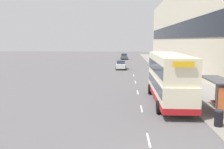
{
  "coord_description": "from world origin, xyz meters",
  "views": [
    {
      "loc": [
        -1.32,
        -9.6,
        5.54
      ],
      "look_at": [
        -2.95,
        20.35,
        1.36
      ],
      "focal_mm": 40.0,
      "sensor_mm": 36.0,
      "label": 1
    }
  ],
  "objects_px": {
    "double_decker_bus_near": "(169,77)",
    "litter_bin": "(219,118)",
    "car_0": "(121,65)",
    "car_1": "(124,56)",
    "bus_shelter": "(221,89)"
  },
  "relations": [
    {
      "from": "bus_shelter",
      "to": "double_decker_bus_near",
      "type": "relative_size",
      "value": 0.39
    },
    {
      "from": "car_1",
      "to": "litter_bin",
      "type": "bearing_deg",
      "value": 96.37
    },
    {
      "from": "double_decker_bus_near",
      "to": "car_0",
      "type": "distance_m",
      "value": 25.77
    },
    {
      "from": "double_decker_bus_near",
      "to": "car_0",
      "type": "relative_size",
      "value": 2.65
    },
    {
      "from": "car_1",
      "to": "litter_bin",
      "type": "height_order",
      "value": "car_1"
    },
    {
      "from": "double_decker_bus_near",
      "to": "car_0",
      "type": "height_order",
      "value": "double_decker_bus_near"
    },
    {
      "from": "litter_bin",
      "to": "car_0",
      "type": "bearing_deg",
      "value": 102.02
    },
    {
      "from": "car_0",
      "to": "litter_bin",
      "type": "height_order",
      "value": "car_0"
    },
    {
      "from": "double_decker_bus_near",
      "to": "car_0",
      "type": "bearing_deg",
      "value": 100.4
    },
    {
      "from": "double_decker_bus_near",
      "to": "litter_bin",
      "type": "height_order",
      "value": "double_decker_bus_near"
    },
    {
      "from": "car_0",
      "to": "bus_shelter",
      "type": "bearing_deg",
      "value": 105.64
    },
    {
      "from": "bus_shelter",
      "to": "double_decker_bus_near",
      "type": "height_order",
      "value": "double_decker_bus_near"
    },
    {
      "from": "car_0",
      "to": "car_1",
      "type": "bearing_deg",
      "value": -91.04
    },
    {
      "from": "car_0",
      "to": "litter_bin",
      "type": "xyz_separation_m",
      "value": [
        6.72,
        -31.56,
        -0.16
      ]
    },
    {
      "from": "car_1",
      "to": "double_decker_bus_near",
      "type": "bearing_deg",
      "value": 94.81
    }
  ]
}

